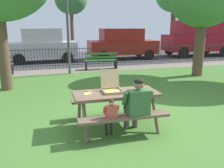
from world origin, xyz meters
TOP-DOWN VIEW (x-y plane):
  - ground at (0.00, 1.62)m, footprint 28.00×11.25m
  - cobblestone_walkway at (0.00, 6.55)m, footprint 28.00×1.40m
  - street_asphalt at (0.00, 10.90)m, footprint 28.00×7.31m
  - picnic_table_foreground at (-0.37, -0.25)m, footprint 1.82×1.50m
  - pizza_box_open at (-0.44, -0.15)m, footprint 0.42×0.48m
  - pizza_slice_on_table at (-0.94, -0.14)m, footprint 0.25×0.25m
  - adult_at_table at (-0.09, -0.75)m, footprint 0.61×0.59m
  - child_at_table at (-0.63, -0.77)m, footprint 0.31×0.30m
  - iron_fence_streetside at (-0.00, 7.25)m, footprint 21.98×0.03m
  - park_bench_center at (0.86, 6.41)m, footprint 1.61×0.51m
  - lamp_post_walkway at (-0.76, 5.74)m, footprint 0.28×0.28m
  - parked_car_center at (-1.91, 9.68)m, footprint 3.97×1.97m
  - parked_car_right at (3.05, 9.68)m, footprint 4.42×1.96m
  - parked_car_far_right at (8.66, 9.68)m, footprint 4.74×2.15m
  - far_tree_midleft at (0.47, 15.18)m, footprint 2.59×2.59m

SIDE VIEW (x-z plane):
  - ground at x=0.00m, z-range -0.02..0.00m
  - street_asphalt at x=0.00m, z-range -0.01..0.00m
  - cobblestone_walkway at x=0.00m, z-range -0.01..0.00m
  - park_bench_center at x=0.86m, z-range -0.01..0.84m
  - child_at_table at x=-0.63m, z-range 0.09..0.91m
  - iron_fence_streetside at x=0.00m, z-range 0.01..1.07m
  - picnic_table_foreground at x=-0.37m, z-range 0.20..0.99m
  - adult_at_table at x=-0.09m, z-range 0.06..1.25m
  - pizza_slice_on_table at x=-0.94m, z-range 0.77..0.79m
  - pizza_box_open at x=-0.44m, z-range 0.63..1.08m
  - parked_car_right at x=3.05m, z-range 0.04..1.98m
  - parked_car_center at x=-1.91m, z-range 0.02..2.00m
  - parked_car_far_right at x=8.66m, z-range 0.08..2.54m
  - lamp_post_walkway at x=-0.76m, z-range 0.44..4.31m
  - far_tree_midleft at x=0.47m, z-range 1.44..6.73m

